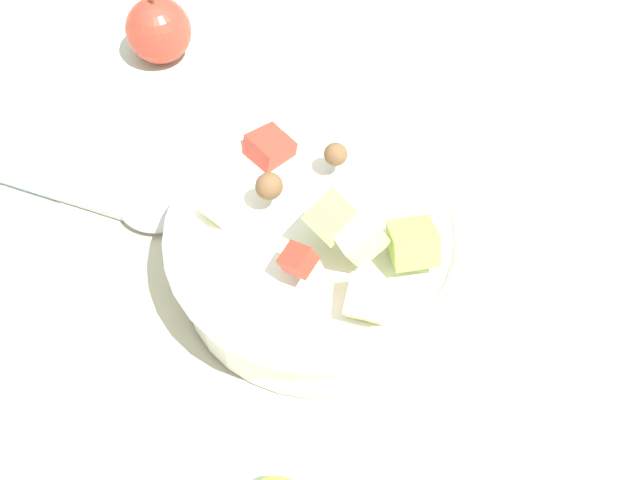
{
  "coord_description": "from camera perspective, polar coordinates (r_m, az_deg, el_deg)",
  "views": [
    {
      "loc": [
        0.05,
        0.39,
        0.58
      ],
      "look_at": [
        0.01,
        0.01,
        0.06
      ],
      "focal_mm": 43.38,
      "sensor_mm": 36.0,
      "label": 1
    }
  ],
  "objects": [
    {
      "name": "whole_apple",
      "position": [
        0.89,
        -11.83,
        14.9
      ],
      "size": [
        0.07,
        0.07,
        0.08
      ],
      "color": "#BC3828",
      "rests_on": "ground_plane"
    },
    {
      "name": "ground_plane",
      "position": [
        0.7,
        0.54,
        -1.8
      ],
      "size": [
        2.4,
        2.4,
        0.0
      ],
      "primitive_type": "plane",
      "color": "silver"
    },
    {
      "name": "placemat",
      "position": [
        0.7,
        0.54,
        -1.67
      ],
      "size": [
        0.5,
        0.36,
        0.01
      ],
      "primitive_type": "cube",
      "color": "#BCB299",
      "rests_on": "ground_plane"
    },
    {
      "name": "serving_spoon",
      "position": [
        0.76,
        -15.96,
        2.71
      ],
      "size": [
        0.23,
        0.13,
        0.01
      ],
      "color": "#B7B7BC",
      "rests_on": "placemat"
    },
    {
      "name": "salad_bowl",
      "position": [
        0.65,
        0.03,
        -0.49
      ],
      "size": [
        0.26,
        0.26,
        0.12
      ],
      "color": "white",
      "rests_on": "placemat"
    }
  ]
}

